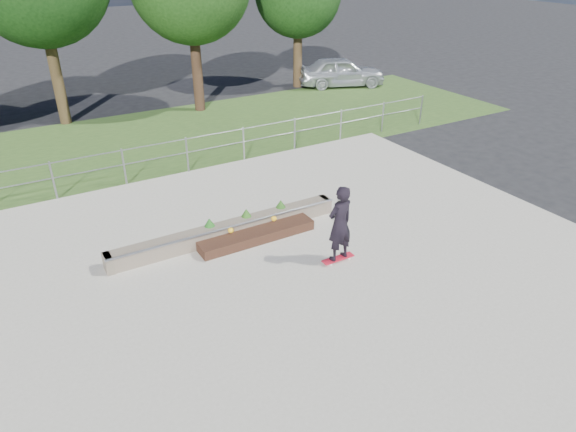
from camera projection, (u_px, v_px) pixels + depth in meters
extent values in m
plane|color=black|center=(316.00, 292.00, 10.90)|extent=(120.00, 120.00, 0.00)
cube|color=#304E1F|center=(155.00, 141.00, 19.27)|extent=(30.00, 8.00, 0.02)
cube|color=#9F9B8D|center=(316.00, 291.00, 10.89)|extent=(15.00, 15.00, 0.06)
cylinder|color=gray|center=(53.00, 181.00, 14.54)|extent=(0.06, 0.06, 1.20)
cylinder|color=gray|center=(124.00, 168.00, 15.44)|extent=(0.06, 0.06, 1.20)
cylinder|color=gray|center=(187.00, 155.00, 16.33)|extent=(0.06, 0.06, 1.20)
cylinder|color=#95989D|center=(244.00, 144.00, 17.23)|extent=(0.06, 0.06, 1.20)
cylinder|color=gray|center=(295.00, 135.00, 18.12)|extent=(0.06, 0.06, 1.20)
cylinder|color=#95979D|center=(341.00, 126.00, 19.02)|extent=(0.06, 0.06, 1.20)
cylinder|color=gray|center=(383.00, 117.00, 19.92)|extent=(0.06, 0.06, 1.20)
cylinder|color=#92949A|center=(421.00, 110.00, 20.81)|extent=(0.06, 0.06, 1.20)
cylinder|color=gray|center=(186.00, 139.00, 16.07)|extent=(20.00, 0.04, 0.04)
cylinder|color=gray|center=(187.00, 152.00, 16.29)|extent=(20.00, 0.04, 0.04)
cylinder|color=#332514|center=(58.00, 82.00, 20.42)|extent=(0.44, 0.44, 3.38)
cylinder|color=black|center=(197.00, 74.00, 22.17)|extent=(0.44, 0.44, 3.15)
cylinder|color=#352515|center=(298.00, 60.00, 26.11)|extent=(0.44, 0.44, 2.70)
cube|color=brown|center=(228.00, 231.00, 12.72)|extent=(6.00, 0.40, 0.40)
cylinder|color=gray|center=(231.00, 227.00, 12.48)|extent=(6.00, 0.06, 0.06)
cube|color=brown|center=(109.00, 263.00, 11.42)|extent=(0.15, 0.42, 0.40)
cube|color=brown|center=(325.00, 204.00, 14.02)|extent=(0.15, 0.42, 0.40)
cube|color=black|center=(251.00, 230.00, 12.91)|extent=(3.00, 1.20, 0.25)
sphere|color=yellow|center=(205.00, 233.00, 12.35)|extent=(0.14, 0.14, 0.14)
sphere|color=yellow|center=(231.00, 230.00, 12.47)|extent=(0.14, 0.14, 0.14)
sphere|color=yellow|center=(249.00, 221.00, 12.89)|extent=(0.14, 0.14, 0.14)
sphere|color=yellow|center=(274.00, 219.00, 13.01)|extent=(0.14, 0.14, 0.14)
sphere|color=yellow|center=(290.00, 210.00, 13.43)|extent=(0.14, 0.14, 0.14)
cone|color=#164F16|center=(210.00, 225.00, 12.51)|extent=(0.44, 0.44, 0.36)
cone|color=#214E16|center=(246.00, 215.00, 12.96)|extent=(0.44, 0.44, 0.36)
cone|color=#1E4915|center=(281.00, 206.00, 13.41)|extent=(0.44, 0.44, 0.36)
cylinder|color=silver|center=(331.00, 265.00, 11.67)|extent=(0.05, 0.03, 0.05)
cylinder|color=white|center=(326.00, 261.00, 11.81)|extent=(0.05, 0.03, 0.05)
cylinder|color=white|center=(349.00, 259.00, 11.91)|extent=(0.05, 0.03, 0.05)
cylinder|color=white|center=(345.00, 255.00, 12.04)|extent=(0.05, 0.03, 0.05)
cylinder|color=#95969A|center=(329.00, 262.00, 11.73)|extent=(0.02, 0.18, 0.02)
cylinder|color=#95969A|center=(347.00, 256.00, 11.96)|extent=(0.02, 0.18, 0.02)
cube|color=#B51629|center=(338.00, 258.00, 11.84)|extent=(0.80, 0.21, 0.02)
imported|color=black|center=(340.00, 224.00, 11.41)|extent=(0.71, 0.51, 1.81)
imported|color=silver|center=(341.00, 72.00, 26.43)|extent=(4.75, 3.28, 1.50)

